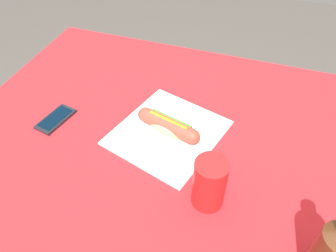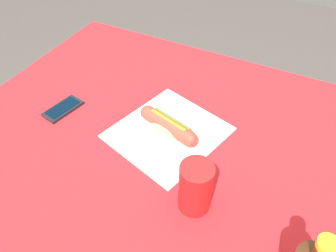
# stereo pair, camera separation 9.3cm
# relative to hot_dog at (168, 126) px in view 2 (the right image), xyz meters

# --- Properties ---
(ground_plane) EXTENTS (6.00, 6.00, 0.00)m
(ground_plane) POSITION_rel_hot_dog_xyz_m (-0.01, -0.01, -0.80)
(ground_plane) COLOR #47423D
(ground_plane) RESTS_ON ground
(dining_table) EXTENTS (1.21, 0.97, 0.77)m
(dining_table) POSITION_rel_hot_dog_xyz_m (-0.01, -0.01, -0.16)
(dining_table) COLOR brown
(dining_table) RESTS_ON ground
(paper_wrapper) EXTENTS (0.35, 0.36, 0.01)m
(paper_wrapper) POSITION_rel_hot_dog_xyz_m (-0.00, -0.00, -0.03)
(paper_wrapper) COLOR silver
(paper_wrapper) RESTS_ON dining_table
(hot_dog) EXTENTS (0.20, 0.09, 0.05)m
(hot_dog) POSITION_rel_hot_dog_xyz_m (0.00, 0.00, 0.00)
(hot_dog) COLOR #DBB26B
(hot_dog) RESTS_ON paper_wrapper
(cell_phone) EXTENTS (0.08, 0.13, 0.01)m
(cell_phone) POSITION_rel_hot_dog_xyz_m (-0.34, -0.06, -0.03)
(cell_phone) COLOR black
(cell_phone) RESTS_ON dining_table
(drinking_cup) EXTENTS (0.08, 0.08, 0.14)m
(drinking_cup) POSITION_rel_hot_dog_xyz_m (0.16, -0.18, 0.04)
(drinking_cup) COLOR red
(drinking_cup) RESTS_ON dining_table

